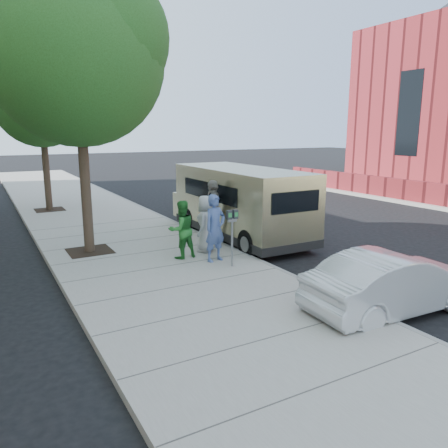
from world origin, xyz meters
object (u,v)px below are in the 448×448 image
(parking_meter, at_px, (232,226))
(sedan, at_px, (393,283))
(tree_near, at_px, (78,51))
(tree_far, at_px, (41,97))
(person_green_shirt, at_px, (182,230))
(person_officer, at_px, (215,228))
(van, at_px, (239,201))
(person_gray_shirt, at_px, (206,224))
(person_striped_polo, at_px, (213,212))

(parking_meter, distance_m, sedan, 4.05)
(tree_near, distance_m, sedan, 9.52)
(tree_far, xyz_separation_m, person_green_shirt, (1.99, -9.51, -3.95))
(tree_near, xyz_separation_m, person_officer, (2.64, -2.59, -4.51))
(van, bearing_deg, tree_far, 121.86)
(tree_far, bearing_deg, tree_near, -90.00)
(tree_far, height_order, person_gray_shirt, tree_far)
(person_officer, bearing_deg, tree_near, 122.82)
(tree_near, relative_size, person_striped_polo, 3.88)
(tree_near, bearing_deg, person_green_shirt, -43.88)
(van, relative_size, person_striped_polo, 3.25)
(parking_meter, relative_size, van, 0.23)
(person_striped_polo, bearing_deg, tree_far, -127.85)
(parking_meter, xyz_separation_m, person_officer, (-0.14, 0.63, -0.17))
(person_officer, relative_size, person_green_shirt, 1.13)
(sedan, bearing_deg, person_gray_shirt, 17.13)
(person_green_shirt, bearing_deg, parking_meter, 115.23)
(van, relative_size, sedan, 1.68)
(person_gray_shirt, bearing_deg, person_green_shirt, -28.15)
(van, height_order, person_gray_shirt, van)
(person_striped_polo, bearing_deg, person_officer, 3.64)
(parking_meter, relative_size, person_officer, 0.82)
(parking_meter, height_order, person_gray_shirt, person_gray_shirt)
(tree_near, distance_m, person_striped_polo, 5.70)
(tree_near, xyz_separation_m, person_green_shirt, (1.99, -1.91, -4.61))
(person_green_shirt, distance_m, person_striped_polo, 1.76)
(person_striped_polo, bearing_deg, van, 148.56)
(parking_meter, relative_size, sedan, 0.39)
(tree_near, bearing_deg, tree_far, 90.00)
(person_green_shirt, bearing_deg, tree_near, -50.11)
(tree_near, height_order, tree_far, tree_near)
(van, xyz_separation_m, person_gray_shirt, (-1.94, -1.41, -0.28))
(person_officer, bearing_deg, sedan, -82.48)
(van, bearing_deg, person_striped_polo, -151.21)
(tree_near, height_order, person_green_shirt, tree_near)
(parking_meter, relative_size, person_green_shirt, 0.93)
(tree_far, relative_size, person_green_shirt, 4.14)
(person_gray_shirt, bearing_deg, van, 170.85)
(van, xyz_separation_m, person_striped_polo, (-1.34, -0.72, -0.11))
(parking_meter, xyz_separation_m, van, (2.01, 2.98, 0.03))
(parking_meter, height_order, person_officer, person_officer)
(tree_near, bearing_deg, person_officer, -44.41)
(parking_meter, distance_m, person_striped_polo, 2.36)
(tree_near, distance_m, person_gray_shirt, 5.65)
(person_officer, xyz_separation_m, person_gray_shirt, (0.21, 0.94, -0.08))
(tree_far, bearing_deg, van, -58.54)
(tree_near, xyz_separation_m, sedan, (4.25, -6.95, -4.93))
(tree_far, height_order, van, tree_far)
(tree_far, distance_m, sedan, 15.75)
(person_striped_polo, bearing_deg, parking_meter, 13.68)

